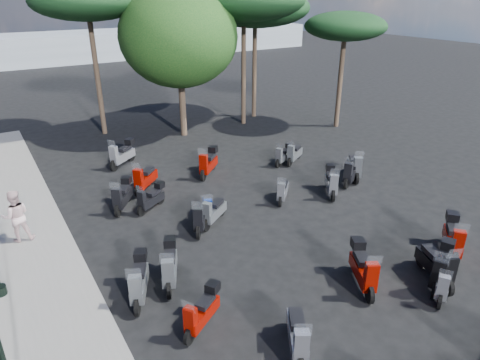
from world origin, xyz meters
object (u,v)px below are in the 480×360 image
broadleaf_tree (179,37)px  pine_0 (255,8)px  scooter_1 (298,336)px  scooter_17 (208,163)px  scooter_27 (352,173)px  scooter_23 (294,154)px  scooter_5 (122,154)px  scooter_19 (442,281)px  scooter_8 (363,269)px  scooter_10 (122,196)px  scooter_16 (208,208)px  pine_2 (87,1)px  pine_3 (345,27)px  scooter_22 (331,182)px  scooter_30 (170,266)px  scooter_21 (283,191)px  scooter_29 (284,155)px  pine_1 (244,0)px  scooter_4 (151,199)px  scooter_15 (214,212)px  scooter_9 (200,217)px  pedestrian_far (16,216)px  scooter_14 (441,268)px  scooter_3 (202,312)px  scooter_28 (354,167)px  scooter_20 (436,266)px  scooter_26 (453,239)px  scooter_11 (145,179)px  scooter_2 (139,281)px

broadleaf_tree → pine_0: bearing=11.8°
scooter_1 → scooter_17: size_ratio=1.05×
scooter_27 → scooter_23: bearing=-17.0°
scooter_5 → scooter_19: scooter_5 is taller
scooter_8 → scooter_10: (-4.18, 8.08, -0.04)m
scooter_16 → pine_2: (-0.35, 11.98, 6.63)m
scooter_17 → pine_3: size_ratio=0.23×
scooter_19 → scooter_22: size_ratio=0.89×
pine_0 → scooter_30: bearing=-131.4°
scooter_21 → pine_3: bearing=-99.0°
scooter_22 → scooter_19: bearing=109.5°
scooter_10 → scooter_29: size_ratio=1.08×
scooter_22 → scooter_17: bearing=-17.6°
scooter_5 → pine_1: 11.12m
scooter_4 → scooter_15: bearing=-175.1°
scooter_1 → scooter_4: bearing=-56.2°
scooter_9 → scooter_22: bearing=-148.5°
pedestrian_far → scooter_1: (4.71, -8.39, -0.53)m
scooter_16 → pine_1: 13.81m
scooter_4 → pine_2: (1.14, 10.27, 6.59)m
scooter_4 → scooter_8: bearing=174.8°
scooter_21 → pine_1: (4.41, 9.79, 6.65)m
scooter_23 → scooter_27: 3.23m
scooter_5 → scooter_21: scooter_5 is taller
scooter_16 → pine_3: pine_3 is taller
scooter_5 → scooter_14: scooter_5 is taller
scooter_23 → scooter_10: bearing=61.1°
scooter_1 → scooter_4: scooter_1 is taller
scooter_3 → pine_0: pine_0 is taller
scooter_10 → scooter_30: scooter_30 is taller
scooter_16 → scooter_28: scooter_28 is taller
scooter_16 → scooter_19: 7.88m
scooter_20 → scooter_26: bearing=-136.6°
scooter_26 → scooter_4: bearing=-0.0°
scooter_1 → scooter_11: size_ratio=1.08×
pine_2 → pedestrian_far: bearing=-118.7°
scooter_9 → scooter_11: (-0.48, 4.02, 0.03)m
scooter_4 → scooter_9: bearing=171.8°
scooter_14 → scooter_5: bearing=-6.1°
pedestrian_far → scooter_2: bearing=121.8°
scooter_5 → scooter_16: 6.65m
pine_1 → scooter_21: bearing=-114.2°
scooter_23 → pine_0: pine_0 is taller
scooter_1 → scooter_8: 3.23m
scooter_2 → pine_3: pine_3 is taller
scooter_11 → scooter_16: bearing=154.4°
scooter_9 → scooter_20: bearing=160.0°
scooter_15 → scooter_30: 3.48m
scooter_26 → broadleaf_tree: 16.24m
scooter_28 → pine_3: (4.82, 6.15, 5.19)m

